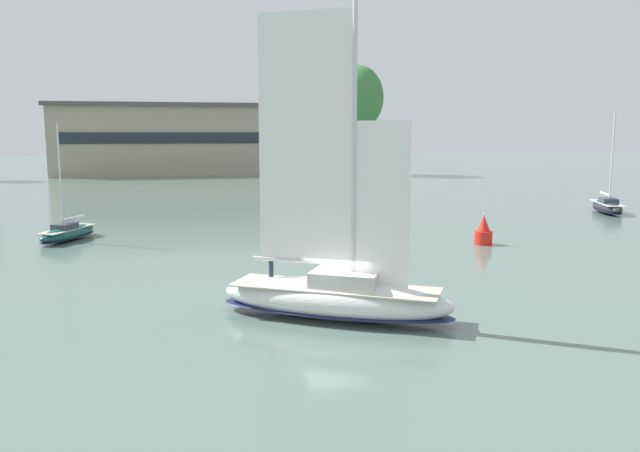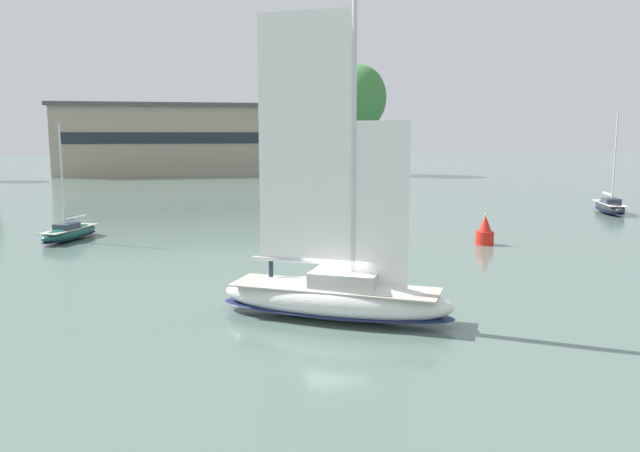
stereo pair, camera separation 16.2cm
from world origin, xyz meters
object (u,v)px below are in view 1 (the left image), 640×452
at_px(sailboat_moored_mid_channel, 68,233).
at_px(sailboat_moored_near_marina, 607,206).
at_px(sailboat_main, 335,293).
at_px(tree_shore_center, 357,98).
at_px(channel_buoy, 484,232).

bearing_deg(sailboat_moored_mid_channel, sailboat_moored_near_marina, 6.94).
distance_m(sailboat_main, sailboat_moored_mid_channel, 26.85).
height_order(sailboat_moored_near_marina, sailboat_moored_mid_channel, sailboat_moored_near_marina).
height_order(sailboat_main, sailboat_moored_near_marina, sailboat_main).
bearing_deg(sailboat_main, tree_shore_center, 74.37).
relative_size(sailboat_moored_near_marina, channel_buoy, 4.42).
bearing_deg(sailboat_moored_near_marina, tree_shore_center, 98.84).
bearing_deg(sailboat_main, sailboat_moored_mid_channel, 122.93).
height_order(tree_shore_center, channel_buoy, tree_shore_center).
distance_m(tree_shore_center, sailboat_main, 91.92).
relative_size(tree_shore_center, sailboat_moored_near_marina, 2.05).
xyz_separation_m(tree_shore_center, sailboat_main, (-24.52, -87.65, -12.86)).
distance_m(sailboat_main, channel_buoy, 20.48).
distance_m(sailboat_moored_mid_channel, channel_buoy, 29.67).
distance_m(sailboat_moored_near_marina, channel_buoy, 23.87).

